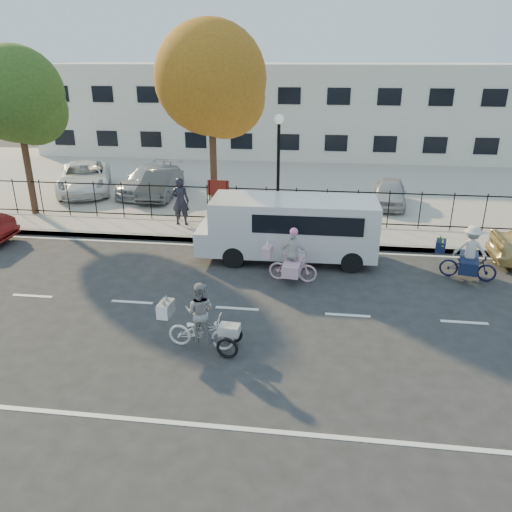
# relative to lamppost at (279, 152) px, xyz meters

# --- Properties ---
(ground) EXTENTS (120.00, 120.00, 0.00)m
(ground) POSITION_rel_lamppost_xyz_m (-0.50, -6.80, -3.11)
(ground) COLOR #333334
(road_markings) EXTENTS (60.00, 9.52, 0.01)m
(road_markings) POSITION_rel_lamppost_xyz_m (-0.50, -6.80, -3.11)
(road_markings) COLOR silver
(road_markings) RESTS_ON ground
(curb) EXTENTS (60.00, 0.10, 0.15)m
(curb) POSITION_rel_lamppost_xyz_m (-0.50, -1.75, -3.04)
(curb) COLOR #A8A399
(curb) RESTS_ON ground
(sidewalk) EXTENTS (60.00, 2.20, 0.15)m
(sidewalk) POSITION_rel_lamppost_xyz_m (-0.50, -0.70, -3.04)
(sidewalk) COLOR #A8A399
(sidewalk) RESTS_ON ground
(parking_lot) EXTENTS (60.00, 15.60, 0.15)m
(parking_lot) POSITION_rel_lamppost_xyz_m (-0.50, 8.20, -3.04)
(parking_lot) COLOR #A8A399
(parking_lot) RESTS_ON ground
(iron_fence) EXTENTS (58.00, 0.06, 1.50)m
(iron_fence) POSITION_rel_lamppost_xyz_m (-0.50, 0.40, -2.21)
(iron_fence) COLOR black
(iron_fence) RESTS_ON sidewalk
(building) EXTENTS (34.00, 10.00, 6.00)m
(building) POSITION_rel_lamppost_xyz_m (-0.50, 18.20, -0.11)
(building) COLOR silver
(building) RESTS_ON ground
(lamppost) EXTENTS (0.36, 0.36, 4.33)m
(lamppost) POSITION_rel_lamppost_xyz_m (0.00, 0.00, 0.00)
(lamppost) COLOR black
(lamppost) RESTS_ON sidewalk
(street_sign) EXTENTS (0.85, 0.06, 1.80)m
(street_sign) POSITION_rel_lamppost_xyz_m (-2.35, 0.00, -1.70)
(street_sign) COLOR black
(street_sign) RESTS_ON sidewalk
(zebra_trike) EXTENTS (1.96, 0.79, 1.68)m
(zebra_trike) POSITION_rel_lamppost_xyz_m (-1.02, -8.83, -2.47)
(zebra_trike) COLOR white
(zebra_trike) RESTS_ON ground
(unicorn_bike) EXTENTS (1.73, 1.22, 1.73)m
(unicorn_bike) POSITION_rel_lamppost_xyz_m (0.87, -4.78, -2.47)
(unicorn_bike) COLOR #FABEC9
(unicorn_bike) RESTS_ON ground
(bull_bike) EXTENTS (1.92, 1.35, 1.73)m
(bull_bike) POSITION_rel_lamppost_xyz_m (6.24, -3.90, -2.42)
(bull_bike) COLOR #101137
(bull_bike) RESTS_ON ground
(white_van) EXTENTS (5.95, 2.09, 2.11)m
(white_van) POSITION_rel_lamppost_xyz_m (0.69, -3.00, -1.95)
(white_van) COLOR white
(white_van) RESTS_ON ground
(pedestrian) EXTENTS (0.71, 0.48, 1.92)m
(pedestrian) POSITION_rel_lamppost_xyz_m (-3.85, -0.21, -2.00)
(pedestrian) COLOR black
(pedestrian) RESTS_ON sidewalk
(lot_car_a) EXTENTS (2.52, 4.73, 1.31)m
(lot_car_a) POSITION_rel_lamppost_xyz_m (-6.70, 4.44, -2.31)
(lot_car_a) COLOR #B7B9C0
(lot_car_a) RESTS_ON parking_lot
(lot_car_b) EXTENTS (4.13, 5.70, 1.44)m
(lot_car_b) POSITION_rel_lamppost_xyz_m (-9.98, 4.24, -2.24)
(lot_car_b) COLOR white
(lot_car_b) RESTS_ON parking_lot
(lot_car_c) EXTENTS (1.46, 3.92, 1.28)m
(lot_car_c) POSITION_rel_lamppost_xyz_m (-5.92, 3.72, -2.32)
(lot_car_c) COLOR #45494C
(lot_car_c) RESTS_ON parking_lot
(lot_car_d) EXTENTS (1.81, 3.67, 1.20)m
(lot_car_d) POSITION_rel_lamppost_xyz_m (4.74, 3.69, -2.36)
(lot_car_d) COLOR #B0B2B8
(lot_car_d) RESTS_ON parking_lot
(tree_west) EXTENTS (3.79, 3.79, 6.95)m
(tree_west) POSITION_rel_lamppost_xyz_m (-10.39, 0.56, 1.75)
(tree_west) COLOR #442D1D
(tree_west) RESTS_ON ground
(tree_mid) EXTENTS (4.26, 4.26, 7.81)m
(tree_mid) POSITION_rel_lamppost_xyz_m (-2.54, 0.82, 2.36)
(tree_mid) COLOR #442D1D
(tree_mid) RESTS_ON ground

